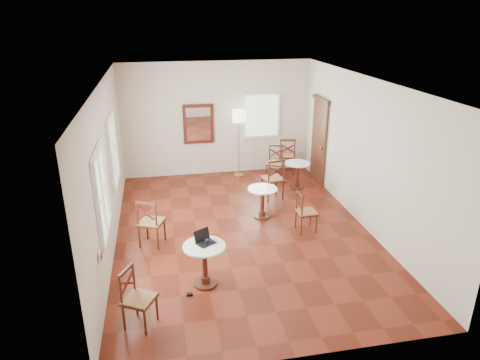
% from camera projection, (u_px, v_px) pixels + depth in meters
% --- Properties ---
extents(ground, '(7.00, 7.00, 0.00)m').
position_uv_depth(ground, '(243.00, 231.00, 8.77)').
color(ground, '#5F1E10').
rests_on(ground, ground).
extents(room_shell, '(5.02, 7.02, 3.01)m').
position_uv_depth(room_shell, '(237.00, 138.00, 8.32)').
color(room_shell, beige).
rests_on(room_shell, ground).
extents(cafe_table_near, '(0.68, 0.68, 0.72)m').
position_uv_depth(cafe_table_near, '(205.00, 261.00, 6.91)').
color(cafe_table_near, '#441F11').
rests_on(cafe_table_near, ground).
extents(cafe_table_mid, '(0.63, 0.63, 0.67)m').
position_uv_depth(cafe_table_mid, '(262.00, 199.00, 9.24)').
color(cafe_table_mid, '#441F11').
rests_on(cafe_table_mid, ground).
extents(cafe_table_back, '(0.62, 0.62, 0.66)m').
position_uv_depth(cafe_table_back, '(297.00, 172.00, 10.80)').
color(cafe_table_back, '#441F11').
rests_on(cafe_table_back, ground).
extents(chair_near_a, '(0.58, 0.58, 0.96)m').
position_uv_depth(chair_near_a, '(151.00, 222.00, 8.10)').
color(chair_near_a, '#441F11').
rests_on(chair_near_a, ground).
extents(chair_near_b, '(0.56, 0.56, 0.89)m').
position_uv_depth(chair_near_b, '(138.00, 298.00, 6.01)').
color(chair_near_b, '#441F11').
rests_on(chair_near_b, ground).
extents(chair_mid_a, '(0.53, 0.53, 1.01)m').
position_uv_depth(chair_mid_a, '(273.00, 179.00, 10.13)').
color(chair_mid_a, '#441F11').
rests_on(chair_mid_a, ground).
extents(chair_mid_b, '(0.41, 0.41, 0.84)m').
position_uv_depth(chair_mid_b, '(305.00, 212.00, 8.64)').
color(chair_mid_b, '#441F11').
rests_on(chair_mid_b, ground).
extents(chair_back_a, '(0.57, 0.57, 1.00)m').
position_uv_depth(chair_back_a, '(287.00, 155.00, 11.78)').
color(chair_back_a, '#441F11').
rests_on(chair_back_a, ground).
extents(chair_back_b, '(0.55, 0.55, 0.90)m').
position_uv_depth(chair_back_b, '(275.00, 163.00, 11.37)').
color(chair_back_b, '#441F11').
rests_on(chair_back_b, ground).
extents(floor_lamp, '(0.35, 0.35, 1.80)m').
position_uv_depth(floor_lamp, '(239.00, 120.00, 11.19)').
color(floor_lamp, '#BF8C3F').
rests_on(floor_lamp, ground).
extents(laptop, '(0.37, 0.35, 0.20)m').
position_uv_depth(laptop, '(204.00, 240.00, 6.88)').
color(laptop, black).
rests_on(laptop, cafe_table_near).
extents(mouse, '(0.10, 0.09, 0.03)m').
position_uv_depth(mouse, '(201.00, 245.00, 6.80)').
color(mouse, black).
rests_on(mouse, cafe_table_near).
extents(navy_mug, '(0.10, 0.07, 0.08)m').
position_uv_depth(navy_mug, '(207.00, 242.00, 6.85)').
color(navy_mug, '#101538').
rests_on(navy_mug, cafe_table_near).
extents(water_glass, '(0.06, 0.06, 0.10)m').
position_uv_depth(water_glass, '(196.00, 237.00, 6.95)').
color(water_glass, white).
rests_on(water_glass, cafe_table_near).
extents(power_adapter, '(0.10, 0.06, 0.04)m').
position_uv_depth(power_adapter, '(190.00, 294.00, 6.79)').
color(power_adapter, black).
rests_on(power_adapter, ground).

